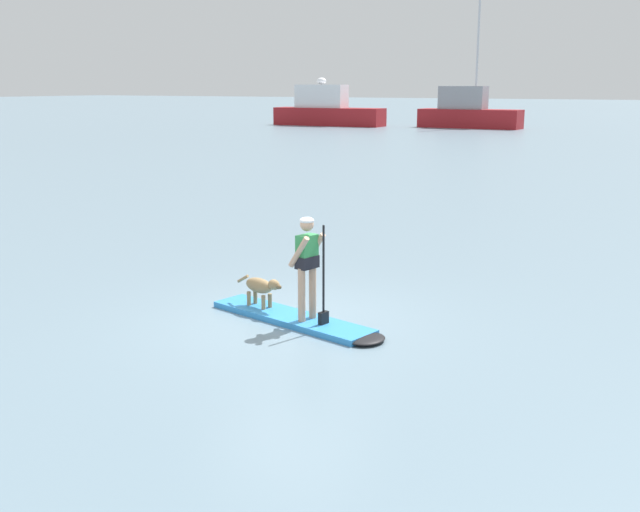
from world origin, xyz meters
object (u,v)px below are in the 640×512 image
object	(u,v)px
moored_boat_port	(327,110)
moored_boat_center	(468,112)
paddleboard	(301,321)
person_paddler	(308,261)
dog	(261,287)

from	to	relation	value
moored_boat_port	moored_boat_center	distance (m)	13.34
paddleboard	person_paddler	size ratio (longest dim) A/B	2.06
moored_boat_port	moored_boat_center	xyz separation A→B (m)	(13.14, 2.29, -0.02)
dog	moored_boat_center	distance (m)	57.87
person_paddler	dog	size ratio (longest dim) A/B	1.61
moored_boat_center	moored_boat_port	bearing A→B (deg)	-170.11
dog	moored_boat_port	distance (m)	60.30
paddleboard	moored_boat_center	world-z (taller)	moored_boat_center
person_paddler	moored_boat_center	bearing A→B (deg)	104.89
person_paddler	moored_boat_center	world-z (taller)	moored_boat_center
moored_boat_port	moored_boat_center	size ratio (longest dim) A/B	0.90
person_paddler	moored_boat_port	xyz separation A→B (m)	(-28.13, 54.12, 0.35)
paddleboard	dog	distance (m)	1.02
dog	moored_boat_port	world-z (taller)	moored_boat_port
paddleboard	dog	bearing A→B (deg)	166.70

